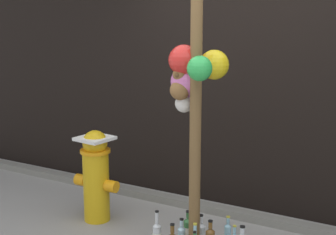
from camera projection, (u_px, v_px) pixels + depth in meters
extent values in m
cube|color=black|center=(252.00, 25.00, 4.71)|extent=(10.00, 0.20, 3.82)
cube|color=slate|center=(233.00, 213.00, 4.76)|extent=(8.00, 0.12, 0.08)
cylinder|color=brown|center=(196.00, 90.00, 3.65)|extent=(0.09, 0.09, 2.85)
sphere|color=yellow|center=(214.00, 65.00, 3.75)|extent=(0.24, 0.24, 0.24)
sphere|color=red|center=(184.00, 60.00, 3.69)|extent=(0.24, 0.24, 0.24)
sphere|color=green|center=(200.00, 68.00, 3.46)|extent=(0.19, 0.19, 0.19)
sphere|color=#D66BB2|center=(186.00, 82.00, 3.76)|extent=(0.25, 0.25, 0.25)
sphere|color=brown|center=(180.00, 90.00, 3.71)|extent=(0.16, 0.16, 0.16)
sphere|color=brown|center=(180.00, 74.00, 3.69)|extent=(0.12, 0.12, 0.12)
sphere|color=brown|center=(176.00, 70.00, 3.70)|extent=(0.05, 0.05, 0.05)
sphere|color=brown|center=(184.00, 70.00, 3.66)|extent=(0.05, 0.05, 0.05)
sphere|color=brown|center=(177.00, 75.00, 3.64)|extent=(0.04, 0.04, 0.04)
sphere|color=silver|center=(184.00, 103.00, 3.78)|extent=(0.15, 0.15, 0.15)
sphere|color=silver|center=(184.00, 89.00, 3.76)|extent=(0.11, 0.11, 0.11)
sphere|color=silver|center=(180.00, 85.00, 3.77)|extent=(0.04, 0.04, 0.04)
sphere|color=silver|center=(188.00, 85.00, 3.73)|extent=(0.04, 0.04, 0.04)
sphere|color=#9D9992|center=(182.00, 90.00, 3.72)|extent=(0.04, 0.04, 0.04)
cylinder|color=gold|center=(96.00, 186.00, 4.64)|extent=(0.26, 0.26, 0.70)
cylinder|color=orange|center=(95.00, 151.00, 4.56)|extent=(0.29, 0.29, 0.03)
sphere|color=gold|center=(95.00, 143.00, 4.55)|extent=(0.24, 0.24, 0.24)
cylinder|color=orange|center=(82.00, 180.00, 4.72)|extent=(0.12, 0.12, 0.12)
cylinder|color=orange|center=(112.00, 186.00, 4.54)|extent=(0.12, 0.12, 0.12)
cube|color=white|center=(95.00, 138.00, 4.54)|extent=(0.34, 0.34, 0.03)
cone|color=#93CCE0|center=(228.00, 225.00, 4.00)|extent=(0.06, 0.06, 0.02)
cylinder|color=#93CCE0|center=(228.00, 221.00, 3.99)|extent=(0.03, 0.03, 0.05)
cylinder|color=gold|center=(228.00, 217.00, 3.98)|extent=(0.03, 0.03, 0.01)
cone|color=brown|center=(210.00, 230.00, 3.80)|extent=(0.07, 0.07, 0.03)
cylinder|color=brown|center=(210.00, 225.00, 3.79)|extent=(0.03, 0.03, 0.05)
cylinder|color=black|center=(210.00, 221.00, 3.78)|extent=(0.04, 0.04, 0.01)
cone|color=brown|center=(172.00, 234.00, 3.87)|extent=(0.07, 0.07, 0.03)
cylinder|color=brown|center=(172.00, 229.00, 3.86)|extent=(0.03, 0.03, 0.07)
cylinder|color=black|center=(172.00, 225.00, 3.85)|extent=(0.04, 0.04, 0.01)
cone|color=silver|center=(201.00, 224.00, 3.95)|extent=(0.08, 0.08, 0.03)
cylinder|color=silver|center=(201.00, 219.00, 3.94)|extent=(0.03, 0.03, 0.06)
cylinder|color=black|center=(201.00, 215.00, 3.93)|extent=(0.04, 0.04, 0.01)
cone|color=silver|center=(157.00, 224.00, 4.01)|extent=(0.07, 0.07, 0.03)
cylinder|color=silver|center=(157.00, 218.00, 4.00)|extent=(0.03, 0.03, 0.10)
cylinder|color=black|center=(157.00, 211.00, 3.99)|extent=(0.03, 0.03, 0.01)
cylinder|color=black|center=(194.00, 232.00, 3.64)|extent=(0.03, 0.03, 0.01)
cone|color=#B2DBEA|center=(182.00, 228.00, 3.96)|extent=(0.07, 0.07, 0.03)
cylinder|color=#B2DBEA|center=(182.00, 223.00, 3.95)|extent=(0.03, 0.03, 0.06)
cylinder|color=black|center=(182.00, 219.00, 3.94)|extent=(0.04, 0.04, 0.01)
cylinder|color=#337038|center=(188.00, 234.00, 4.12)|extent=(0.08, 0.08, 0.24)
cone|color=#337038|center=(188.00, 219.00, 4.10)|extent=(0.08, 0.08, 0.03)
cylinder|color=#337038|center=(188.00, 215.00, 4.09)|extent=(0.04, 0.04, 0.05)
cylinder|color=silver|center=(188.00, 231.00, 4.12)|extent=(0.08, 0.08, 0.09)
cylinder|color=black|center=(188.00, 212.00, 4.08)|extent=(0.04, 0.04, 0.01)
cylinder|color=#93CCE0|center=(235.00, 232.00, 3.80)|extent=(0.03, 0.03, 0.08)
cylinder|color=gold|center=(235.00, 226.00, 3.79)|extent=(0.03, 0.03, 0.01)
cylinder|color=#93CCE0|center=(195.00, 230.00, 3.79)|extent=(0.03, 0.03, 0.09)
cylinder|color=gold|center=(195.00, 224.00, 3.78)|extent=(0.03, 0.03, 0.01)
cylinder|color=silver|center=(242.00, 232.00, 3.71)|extent=(0.04, 0.04, 0.08)
cylinder|color=black|center=(242.00, 227.00, 3.71)|extent=(0.04, 0.04, 0.01)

